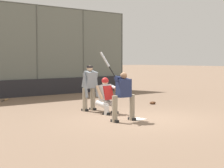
# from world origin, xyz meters

# --- Properties ---
(ground_plane) EXTENTS (160.00, 160.00, 0.00)m
(ground_plane) POSITION_xyz_m (0.00, 0.00, 0.00)
(ground_plane) COLOR #7A604C
(home_plate_marker) EXTENTS (0.43, 0.43, 0.01)m
(home_plate_marker) POSITION_xyz_m (0.00, 0.00, 0.01)
(home_plate_marker) COLOR white
(home_plate_marker) RESTS_ON ground_plane
(backstop_fence) EXTENTS (14.61, 0.08, 4.61)m
(backstop_fence) POSITION_xyz_m (0.00, -8.71, 2.40)
(backstop_fence) COLOR #515651
(backstop_fence) RESTS_ON ground_plane
(padding_wall) EXTENTS (14.24, 0.18, 0.85)m
(padding_wall) POSITION_xyz_m (0.00, -8.61, 0.42)
(padding_wall) COLOR #28282D
(padding_wall) RESTS_ON ground_plane
(bleachers_beyond) EXTENTS (10.17, 3.05, 1.80)m
(bleachers_beyond) POSITION_xyz_m (-1.08, -11.57, 0.59)
(bleachers_beyond) COLOR slate
(bleachers_beyond) RESTS_ON ground_plane
(batter_at_plate) EXTENTS (0.95, 0.68, 2.08)m
(batter_at_plate) POSITION_xyz_m (0.59, -0.01, 0.80)
(batter_at_plate) COLOR gray
(batter_at_plate) RESTS_ON ground_plane
(catcher_behind_plate) EXTENTS (0.68, 0.79, 1.24)m
(catcher_behind_plate) POSITION_xyz_m (-0.04, -1.51, 0.64)
(catcher_behind_plate) COLOR silver
(catcher_behind_plate) RESTS_ON ground_plane
(umpire_home) EXTENTS (0.66, 0.43, 1.63)m
(umpire_home) POSITION_xyz_m (-0.05, -2.49, 0.87)
(umpire_home) COLOR gray
(umpire_home) RESTS_ON ground_plane
(spare_bat_near_backstop) EXTENTS (0.63, 0.70, 0.07)m
(spare_bat_near_backstop) POSITION_xyz_m (0.79, -7.59, 0.03)
(spare_bat_near_backstop) COLOR black
(spare_bat_near_backstop) RESTS_ON ground_plane
(fielding_glove_on_dirt) EXTENTS (0.31, 0.23, 0.11)m
(fielding_glove_on_dirt) POSITION_xyz_m (-3.23, -2.37, 0.05)
(fielding_glove_on_dirt) COLOR #56331E
(fielding_glove_on_dirt) RESTS_ON ground_plane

